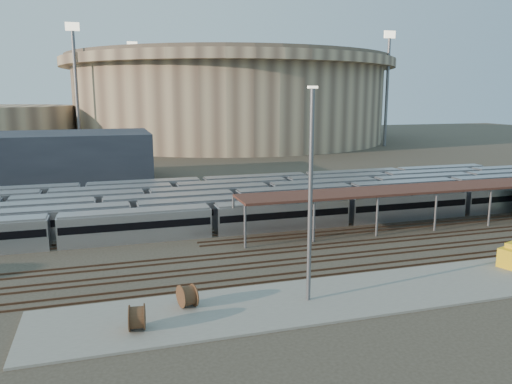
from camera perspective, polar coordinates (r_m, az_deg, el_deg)
The scene contains 13 objects.
ground at distance 59.59m, azimuth 6.56°, elevation -6.06°, with size 420.00×420.00×0.00m, color #383026.
apron at distance 44.76m, azimuth 8.37°, elevation -11.88°, with size 50.00×9.00×0.20m, color gray.
subway_trains at distance 75.99m, azimuth 1.23°, elevation -0.84°, with size 128.14×23.90×3.60m.
inspection_shed at distance 73.01m, azimuth 21.41°, elevation 0.44°, with size 60.30×6.00×5.30m.
empty_tracks at distance 55.24m, azimuth 8.65°, elevation -7.40°, with size 170.00×9.62×0.18m.
stadium at distance 198.04m, azimuth -3.01°, elevation 10.74°, with size 124.00×124.00×32.50m.
service_building at distance 108.51m, azimuth -23.26°, elevation 3.56°, with size 42.00×20.00×10.00m, color #1E232D.
floodlight_0 at distance 162.31m, azimuth -19.87°, elevation 11.53°, with size 4.00×1.00×38.40m.
floodlight_2 at distance 178.34m, azimuth 14.77°, elevation 11.71°, with size 4.00×1.00×38.40m.
floodlight_3 at distance 212.55m, azimuth -13.76°, elevation 11.59°, with size 4.00×1.00×38.40m.
cable_reel_west at distance 39.23m, azimuth -13.44°, elevation -13.77°, with size 1.96×1.96×1.09m, color brown.
cable_reel_east at distance 42.36m, azimuth -7.85°, elevation -11.68°, with size 1.92×1.92×1.06m, color brown.
yard_light_pole at distance 41.23m, azimuth 6.23°, elevation -0.48°, with size 0.82×0.36×17.94m.
Camera 1 is at (-23.00, -52.13, 17.43)m, focal length 35.00 mm.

